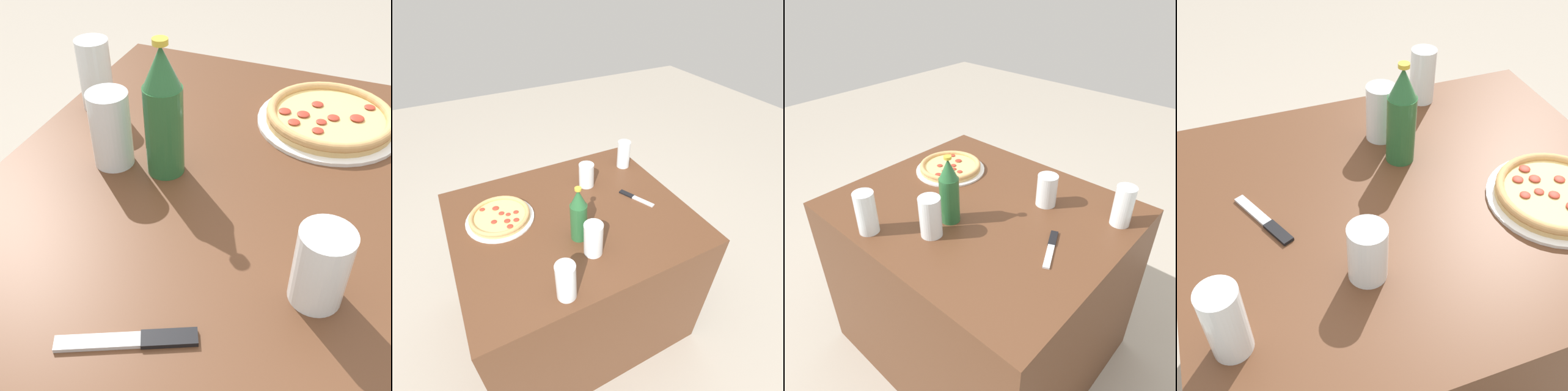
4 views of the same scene
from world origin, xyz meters
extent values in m
cube|color=#56331E|center=(0.00, 0.00, 0.39)|extent=(1.06, 0.89, 0.77)
cylinder|color=white|center=(-0.29, 0.12, 0.78)|extent=(0.30, 0.30, 0.01)
cylinder|color=tan|center=(-0.29, 0.12, 0.79)|extent=(0.27, 0.27, 0.01)
cylinder|color=#E5C170|center=(-0.29, 0.12, 0.79)|extent=(0.24, 0.24, 0.00)
torus|color=tan|center=(-0.29, 0.12, 0.80)|extent=(0.27, 0.27, 0.02)
ellipsoid|color=#A83323|center=(-0.28, 0.13, 0.80)|extent=(0.03, 0.03, 0.01)
ellipsoid|color=#A83323|center=(-0.30, 0.18, 0.80)|extent=(0.03, 0.03, 0.01)
ellipsoid|color=#A83323|center=(-0.24, 0.06, 0.80)|extent=(0.03, 0.03, 0.01)
ellipsoid|color=#A83323|center=(-0.33, 0.09, 0.80)|extent=(0.03, 0.03, 0.01)
ellipsoid|color=#A83323|center=(-0.26, 0.11, 0.80)|extent=(0.02, 0.02, 0.00)
ellipsoid|color=#A83323|center=(-0.27, 0.03, 0.80)|extent=(0.03, 0.03, 0.01)
ellipsoid|color=#A83323|center=(-0.27, 0.07, 0.80)|extent=(0.03, 0.03, 0.01)
ellipsoid|color=#A83323|center=(-0.36, 0.20, 0.80)|extent=(0.02, 0.02, 0.01)
ellipsoid|color=#A83323|center=(-0.22, 0.11, 0.80)|extent=(0.02, 0.02, 0.01)
cylinder|color=white|center=(-0.19, -0.37, 0.85)|extent=(0.07, 0.07, 0.16)
cylinder|color=silver|center=(-0.19, -0.37, 0.82)|extent=(0.06, 0.06, 0.10)
cylinder|color=white|center=(-0.01, -0.24, 0.85)|extent=(0.08, 0.08, 0.15)
cylinder|color=orange|center=(-0.01, -0.24, 0.83)|extent=(0.06, 0.06, 0.11)
cylinder|color=white|center=(0.17, 0.18, 0.84)|extent=(0.08, 0.08, 0.12)
cylinder|color=#935123|center=(0.17, 0.18, 0.81)|extent=(0.06, 0.06, 0.06)
cylinder|color=#286033|center=(-0.02, -0.14, 0.86)|extent=(0.07, 0.07, 0.17)
cone|color=#286033|center=(-0.02, -0.14, 0.98)|extent=(0.07, 0.07, 0.07)
cylinder|color=gold|center=(-0.02, -0.14, 1.03)|extent=(0.03, 0.03, 0.01)
cube|color=black|center=(0.31, 0.02, 0.78)|extent=(0.05, 0.08, 0.01)
cube|color=silver|center=(0.35, -0.07, 0.78)|extent=(0.07, 0.11, 0.01)
camera|label=1|loc=(0.64, 0.18, 1.34)|focal=45.00mm
camera|label=2|loc=(-0.41, -0.97, 1.71)|focal=28.00mm
camera|label=3|loc=(0.81, -0.90, 1.59)|focal=35.00mm
camera|label=4|loc=(0.37, 0.75, 1.53)|focal=45.00mm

